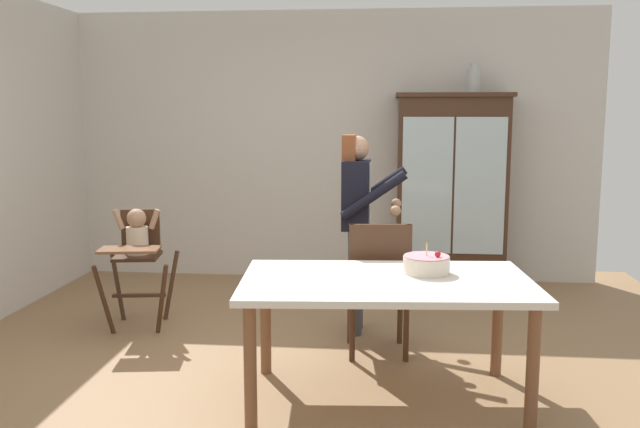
{
  "coord_description": "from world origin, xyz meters",
  "views": [
    {
      "loc": [
        0.56,
        -4.24,
        1.7
      ],
      "look_at": [
        0.07,
        0.7,
        0.95
      ],
      "focal_mm": 37.96,
      "sensor_mm": 36.0,
      "label": 1
    }
  ],
  "objects_px": {
    "high_chair_with_toddler": "(137,246)",
    "birthday_cake": "(426,264)",
    "china_cabinet": "(451,191)",
    "dining_chair_far_side": "(379,280)",
    "ceramic_vase": "(474,80)",
    "dining_table": "(386,293)",
    "adult_person": "(357,209)"
  },
  "relations": [
    {
      "from": "high_chair_with_toddler",
      "to": "ceramic_vase",
      "type": "bearing_deg",
      "value": 20.46
    },
    {
      "from": "birthday_cake",
      "to": "dining_chair_far_side",
      "type": "relative_size",
      "value": 0.29
    },
    {
      "from": "ceramic_vase",
      "to": "dining_table",
      "type": "xyz_separation_m",
      "value": [
        -0.8,
        -2.76,
        -1.34
      ]
    },
    {
      "from": "china_cabinet",
      "to": "dining_table",
      "type": "xyz_separation_m",
      "value": [
        -0.62,
        -2.75,
        -0.29
      ]
    },
    {
      "from": "china_cabinet",
      "to": "birthday_cake",
      "type": "relative_size",
      "value": 6.71
    },
    {
      "from": "adult_person",
      "to": "birthday_cake",
      "type": "xyz_separation_m",
      "value": [
        0.47,
        -1.09,
        -0.17
      ]
    },
    {
      "from": "high_chair_with_toddler",
      "to": "birthday_cake",
      "type": "height_order",
      "value": "high_chair_with_toddler"
    },
    {
      "from": "dining_table",
      "to": "dining_chair_far_side",
      "type": "height_order",
      "value": "dining_chair_far_side"
    },
    {
      "from": "china_cabinet",
      "to": "dining_table",
      "type": "distance_m",
      "value": 2.84
    },
    {
      "from": "ceramic_vase",
      "to": "birthday_cake",
      "type": "bearing_deg",
      "value": -102.21
    },
    {
      "from": "ceramic_vase",
      "to": "high_chair_with_toddler",
      "type": "relative_size",
      "value": 0.28
    },
    {
      "from": "china_cabinet",
      "to": "dining_chair_far_side",
      "type": "relative_size",
      "value": 1.96
    },
    {
      "from": "ceramic_vase",
      "to": "dining_table",
      "type": "relative_size",
      "value": 0.15
    },
    {
      "from": "high_chair_with_toddler",
      "to": "birthday_cake",
      "type": "distance_m",
      "value": 2.44
    },
    {
      "from": "adult_person",
      "to": "dining_table",
      "type": "bearing_deg",
      "value": -168.38
    },
    {
      "from": "ceramic_vase",
      "to": "adult_person",
      "type": "distance_m",
      "value": 2.09
    },
    {
      "from": "ceramic_vase",
      "to": "high_chair_with_toddler",
      "type": "height_order",
      "value": "ceramic_vase"
    },
    {
      "from": "dining_table",
      "to": "ceramic_vase",
      "type": "bearing_deg",
      "value": 73.81
    },
    {
      "from": "high_chair_with_toddler",
      "to": "dining_chair_far_side",
      "type": "xyz_separation_m",
      "value": [
        1.91,
        -0.51,
        -0.1
      ]
    },
    {
      "from": "china_cabinet",
      "to": "high_chair_with_toddler",
      "type": "distance_m",
      "value": 3.01
    },
    {
      "from": "china_cabinet",
      "to": "dining_chair_far_side",
      "type": "bearing_deg",
      "value": -108.04
    },
    {
      "from": "high_chair_with_toddler",
      "to": "dining_table",
      "type": "bearing_deg",
      "value": -40.53
    },
    {
      "from": "ceramic_vase",
      "to": "dining_chair_far_side",
      "type": "bearing_deg",
      "value": -112.51
    },
    {
      "from": "dining_table",
      "to": "dining_chair_far_side",
      "type": "relative_size",
      "value": 1.82
    },
    {
      "from": "ceramic_vase",
      "to": "high_chair_with_toddler",
      "type": "distance_m",
      "value": 3.44
    },
    {
      "from": "birthday_cake",
      "to": "ceramic_vase",
      "type": "bearing_deg",
      "value": 77.79
    },
    {
      "from": "china_cabinet",
      "to": "birthday_cake",
      "type": "height_order",
      "value": "china_cabinet"
    },
    {
      "from": "ceramic_vase",
      "to": "dining_chair_far_side",
      "type": "distance_m",
      "value": 2.65
    },
    {
      "from": "adult_person",
      "to": "dining_table",
      "type": "distance_m",
      "value": 1.31
    },
    {
      "from": "birthday_cake",
      "to": "dining_chair_far_side",
      "type": "bearing_deg",
      "value": 117.95
    },
    {
      "from": "high_chair_with_toddler",
      "to": "dining_table",
      "type": "distance_m",
      "value": 2.31
    },
    {
      "from": "china_cabinet",
      "to": "ceramic_vase",
      "type": "distance_m",
      "value": 1.07
    }
  ]
}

